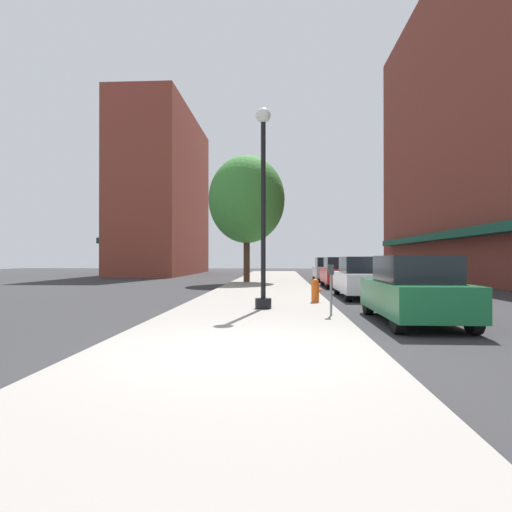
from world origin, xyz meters
name	(u,v)px	position (x,y,z in m)	size (l,w,h in m)	color
ground_plane	(339,287)	(4.00, 18.00, 0.00)	(90.00, 90.00, 0.00)	#2D2D30
sidewalk_slab	(268,284)	(0.00, 19.00, 0.06)	(4.80, 50.00, 0.12)	gray
building_right_brick	(503,107)	(14.99, 22.00, 11.30)	(6.80, 40.00, 22.64)	brown
building_far_background	(164,196)	(-11.01, 37.00, 7.95)	(6.80, 18.00, 15.95)	brown
lamppost	(263,204)	(0.24, 5.89, 3.20)	(0.48, 0.48, 5.90)	black
fire_hydrant	(315,290)	(1.91, 7.89, 0.52)	(0.33, 0.26, 0.79)	#E05614
parking_meter_near	(331,283)	(2.05, 4.45, 0.95)	(0.14, 0.09, 1.31)	slate
tree_near	(247,200)	(-1.40, 20.73, 5.30)	(4.80, 4.80, 7.96)	#422D1E
car_green	(413,290)	(4.00, 3.96, 0.81)	(1.80, 4.30, 1.66)	black
car_white	(362,278)	(4.00, 10.92, 0.81)	(1.80, 4.30, 1.66)	black
car_red	(340,273)	(4.00, 17.62, 0.81)	(1.80, 4.30, 1.66)	black
car_silver	(327,270)	(4.00, 24.13, 0.81)	(1.80, 4.30, 1.66)	black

